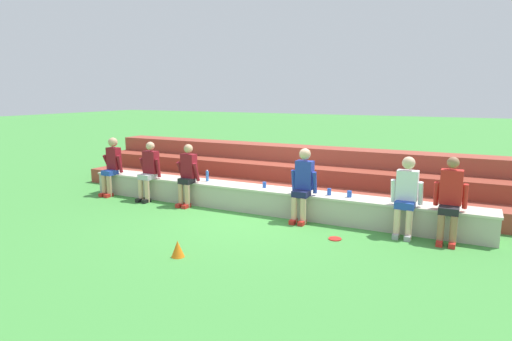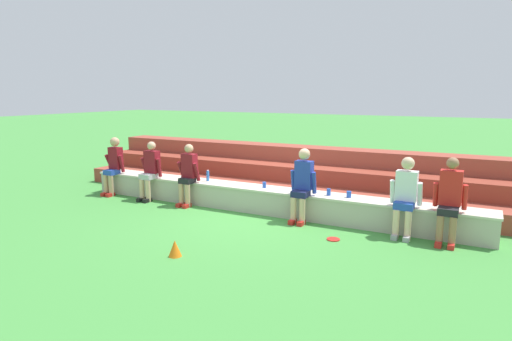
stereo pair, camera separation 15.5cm
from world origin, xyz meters
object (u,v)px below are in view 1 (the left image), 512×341
person_far_left (112,165)px  person_left_of_center (149,170)px  water_bottle_near_right (207,176)px  sports_cone (178,249)px  plastic_cup_left_end (264,185)px  person_center (187,174)px  water_bottle_center_gap (147,171)px  frisbee (335,239)px  person_right_of_center (303,183)px  plastic_cup_middle (349,194)px  person_rightmost_edge (450,198)px  person_far_right (406,194)px  plastic_cup_right_end (329,192)px

person_far_left → person_left_of_center: 1.15m
water_bottle_near_right → sports_cone: water_bottle_near_right is taller
person_left_of_center → plastic_cup_left_end: bearing=5.9°
person_center → water_bottle_center_gap: (-1.39, 0.31, -0.10)m
frisbee → person_right_of_center: bearing=139.3°
person_left_of_center → plastic_cup_middle: (4.56, 0.28, -0.14)m
person_rightmost_edge → frisbee: bearing=-156.0°
person_far_left → person_far_right: 6.75m
person_far_right → sports_cone: (-2.89, -2.59, -0.61)m
frisbee → sports_cone: bearing=-135.7°
water_bottle_center_gap → plastic_cup_left_end: water_bottle_center_gap is taller
person_right_of_center → water_bottle_center_gap: person_right_of_center is taller
person_far_right → person_rightmost_edge: person_rightmost_edge is taller
person_right_of_center → water_bottle_near_right: size_ratio=5.64×
person_left_of_center → person_far_right: bearing=0.2°
person_rightmost_edge → water_bottle_center_gap: (-6.60, 0.28, -0.13)m
person_far_left → person_rightmost_edge: bearing=0.1°
person_left_of_center → plastic_cup_middle: 4.57m
plastic_cup_left_end → person_rightmost_edge: bearing=-4.4°
person_right_of_center → person_center: bearing=-179.3°
person_far_right → sports_cone: size_ratio=5.43×
person_far_right → frisbee: 1.45m
person_rightmost_edge → plastic_cup_middle: 1.76m
person_left_of_center → person_rightmost_edge: bearing=0.2°
person_far_right → plastic_cup_right_end: 1.46m
person_left_of_center → water_bottle_near_right: size_ratio=5.39×
water_bottle_near_right → person_center: bearing=-130.2°
water_bottle_near_right → plastic_cup_middle: (3.19, -0.05, -0.06)m
person_left_of_center → person_center: person_center is taller
person_far_right → plastic_cup_right_end: size_ratio=10.67×
person_rightmost_edge → plastic_cup_middle: size_ratio=11.80×
person_left_of_center → sports_cone: (2.72, -2.57, -0.58)m
frisbee → sports_cone: (-1.89, -1.84, 0.12)m
person_left_of_center → person_rightmost_edge: (6.29, 0.02, 0.03)m
person_far_right → plastic_cup_middle: bearing=166.2°
person_left_of_center → person_right_of_center: size_ratio=0.96×
person_rightmost_edge → plastic_cup_right_end: 2.14m
person_right_of_center → person_left_of_center: bearing=-179.7°
person_left_of_center → sports_cone: bearing=-43.4°
person_far_left → plastic_cup_right_end: size_ratio=10.77×
person_far_left → plastic_cup_middle: person_far_left is taller
person_right_of_center → sports_cone: 2.85m
water_bottle_near_right → plastic_cup_left_end: water_bottle_near_right is taller
person_left_of_center → water_bottle_center_gap: (-0.31, 0.30, -0.10)m
person_center → frisbee: (3.52, -0.72, -0.70)m
water_bottle_center_gap → person_rightmost_edge: bearing=-2.4°
water_bottle_center_gap → plastic_cup_left_end: 3.10m
water_bottle_center_gap → plastic_cup_middle: (4.87, -0.03, -0.04)m
plastic_cup_right_end → sports_cone: 3.22m
person_center → water_bottle_center_gap: size_ratio=6.30×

